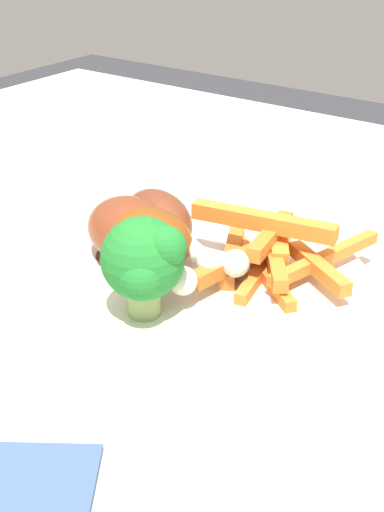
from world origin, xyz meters
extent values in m
cube|color=beige|center=(0.00, 0.00, 0.70)|extent=(1.14, 0.85, 0.03)
cylinder|color=#9C9582|center=(-0.51, 0.37, 0.34)|extent=(0.06, 0.06, 0.68)
cylinder|color=white|center=(-0.02, -0.03, 0.72)|extent=(0.26, 0.26, 0.01)
cylinder|color=#8EA65C|center=(-0.02, -0.08, 0.74)|extent=(0.02, 0.02, 0.02)
sphere|color=#20772B|center=(-0.02, -0.08, 0.77)|extent=(0.05, 0.05, 0.05)
sphere|color=#20772B|center=(0.00, -0.08, 0.78)|extent=(0.03, 0.03, 0.03)
sphere|color=#20772B|center=(-0.02, -0.06, 0.77)|extent=(0.02, 0.02, 0.02)
sphere|color=#20772B|center=(-0.03, -0.07, 0.77)|extent=(0.03, 0.03, 0.03)
sphere|color=#20772B|center=(-0.01, -0.10, 0.76)|extent=(0.03, 0.03, 0.03)
cube|color=orange|center=(0.02, 0.01, 0.73)|extent=(0.09, 0.07, 0.01)
cube|color=orange|center=(0.02, 0.03, 0.74)|extent=(0.04, 0.06, 0.01)
cube|color=orange|center=(-0.01, 0.01, 0.73)|extent=(0.05, 0.08, 0.01)
cube|color=#CB6B25|center=(0.02, 0.02, 0.75)|extent=(0.02, 0.07, 0.01)
cube|color=orange|center=(0.03, 0.00, 0.74)|extent=(0.05, 0.06, 0.01)
cube|color=orange|center=(0.05, 0.03, 0.74)|extent=(0.04, 0.11, 0.01)
cube|color=#BF6523|center=(0.01, -0.01, 0.74)|extent=(0.02, 0.08, 0.01)
cube|color=orange|center=(0.01, 0.02, 0.76)|extent=(0.11, 0.03, 0.01)
cube|color=orange|center=(0.02, 0.01, 0.73)|extent=(0.03, 0.10, 0.01)
cube|color=orange|center=(0.06, 0.02, 0.74)|extent=(0.06, 0.04, 0.01)
cylinder|color=#56240A|center=(-0.06, -0.03, 0.73)|extent=(0.05, 0.05, 0.00)
ellipsoid|color=brown|center=(-0.06, -0.03, 0.75)|extent=(0.08, 0.06, 0.04)
cylinder|color=beige|center=(0.00, -0.03, 0.75)|extent=(0.03, 0.02, 0.01)
sphere|color=silver|center=(0.01, -0.02, 0.75)|extent=(0.02, 0.02, 0.02)
cylinder|color=#531F11|center=(-0.07, -0.03, 0.73)|extent=(0.05, 0.05, 0.00)
ellipsoid|color=brown|center=(-0.07, -0.03, 0.75)|extent=(0.09, 0.09, 0.04)
cylinder|color=beige|center=(-0.02, -0.05, 0.75)|extent=(0.04, 0.03, 0.01)
sphere|color=silver|center=(0.00, -0.06, 0.75)|extent=(0.02, 0.02, 0.02)
cylinder|color=#4C1D11|center=(-0.07, 0.00, 0.73)|extent=(0.04, 0.04, 0.00)
ellipsoid|color=brown|center=(-0.07, 0.00, 0.75)|extent=(0.08, 0.07, 0.04)
cylinder|color=beige|center=(-0.02, -0.02, 0.74)|extent=(0.04, 0.03, 0.01)
sphere|color=silver|center=(0.00, -0.03, 0.74)|extent=(0.02, 0.02, 0.02)
cube|color=silver|center=(-0.15, 0.25, 0.72)|extent=(0.03, 0.19, 0.00)
camera|label=1|loc=(0.23, -0.37, 0.97)|focal=48.64mm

